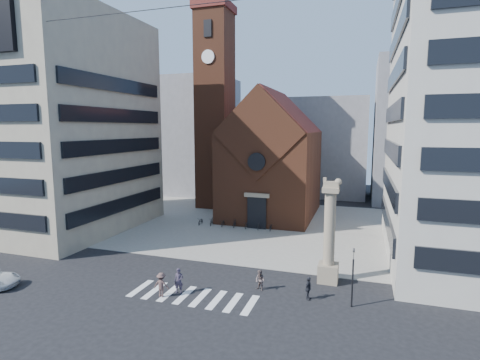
% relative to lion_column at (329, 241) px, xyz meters
% --- Properties ---
extents(ground, '(120.00, 120.00, 0.00)m').
position_rel_lion_column_xyz_m(ground, '(-10.01, -3.00, -3.46)').
color(ground, black).
rests_on(ground, ground).
extents(piazza, '(46.00, 30.00, 0.05)m').
position_rel_lion_column_xyz_m(piazza, '(-10.01, 16.00, -3.43)').
color(piazza, '#9C978E').
rests_on(piazza, ground).
extents(zebra_crossing, '(10.20, 3.20, 0.01)m').
position_rel_lion_column_xyz_m(zebra_crossing, '(-9.46, -6.00, -3.45)').
color(zebra_crossing, white).
rests_on(zebra_crossing, ground).
extents(church, '(12.00, 16.65, 18.00)m').
position_rel_lion_column_xyz_m(church, '(-10.01, 22.04, 4.53)').
color(church, brown).
rests_on(church, ground).
extents(campanile, '(5.50, 5.50, 31.20)m').
position_rel_lion_column_xyz_m(campanile, '(-20.01, 25.00, 12.28)').
color(campanile, brown).
rests_on(campanile, ground).
extents(building_left, '(18.00, 20.00, 26.00)m').
position_rel_lion_column_xyz_m(building_left, '(-34.01, 7.00, 9.54)').
color(building_left, tan).
rests_on(building_left, ground).
extents(bg_block_left, '(16.00, 14.00, 22.00)m').
position_rel_lion_column_xyz_m(bg_block_left, '(-30.01, 37.00, 7.54)').
color(bg_block_left, gray).
rests_on(bg_block_left, ground).
extents(bg_block_mid, '(14.00, 12.00, 18.00)m').
position_rel_lion_column_xyz_m(bg_block_mid, '(-4.01, 42.00, 5.54)').
color(bg_block_mid, gray).
rests_on(bg_block_mid, ground).
extents(bg_block_right, '(16.00, 14.00, 24.00)m').
position_rel_lion_column_xyz_m(bg_block_right, '(11.99, 39.00, 8.54)').
color(bg_block_right, gray).
rests_on(bg_block_right, ground).
extents(lion_column, '(1.63, 1.60, 8.68)m').
position_rel_lion_column_xyz_m(lion_column, '(0.00, 0.00, 0.00)').
color(lion_column, gray).
rests_on(lion_column, ground).
extents(traffic_light, '(0.13, 0.16, 4.30)m').
position_rel_lion_column_xyz_m(traffic_light, '(1.99, -4.00, -1.17)').
color(traffic_light, black).
rests_on(traffic_light, ground).
extents(pedestrian_0, '(0.78, 0.58, 1.95)m').
position_rel_lion_column_xyz_m(pedestrian_0, '(-10.69, -5.81, -2.48)').
color(pedestrian_0, '#302939').
rests_on(pedestrian_0, ground).
extents(pedestrian_1, '(0.98, 0.90, 1.63)m').
position_rel_lion_column_xyz_m(pedestrian_1, '(-4.90, -3.38, -2.64)').
color(pedestrian_1, '#63524F').
rests_on(pedestrian_1, ground).
extents(pedestrian_2, '(0.63, 1.08, 1.73)m').
position_rel_lion_column_xyz_m(pedestrian_2, '(-1.11, -3.79, -2.59)').
color(pedestrian_2, '#25262C').
rests_on(pedestrian_2, ground).
extents(pedestrian_3, '(1.26, 0.79, 1.86)m').
position_rel_lion_column_xyz_m(pedestrian_3, '(-11.64, -6.78, -2.52)').
color(pedestrian_3, brown).
rests_on(pedestrian_3, ground).
extents(scooter_0, '(0.73, 1.70, 0.87)m').
position_rel_lion_column_xyz_m(scooter_0, '(-17.56, 13.54, -2.97)').
color(scooter_0, black).
rests_on(scooter_0, piazza).
extents(scooter_1, '(0.60, 1.64, 0.97)m').
position_rel_lion_column_xyz_m(scooter_1, '(-15.98, 13.54, -2.92)').
color(scooter_1, black).
rests_on(scooter_1, piazza).
extents(scooter_2, '(0.73, 1.70, 0.87)m').
position_rel_lion_column_xyz_m(scooter_2, '(-14.40, 13.54, -2.97)').
color(scooter_2, black).
rests_on(scooter_2, piazza).
extents(scooter_3, '(0.60, 1.64, 0.97)m').
position_rel_lion_column_xyz_m(scooter_3, '(-12.83, 13.54, -2.92)').
color(scooter_3, black).
rests_on(scooter_3, piazza).
extents(scooter_4, '(0.73, 1.70, 0.87)m').
position_rel_lion_column_xyz_m(scooter_4, '(-11.25, 13.54, -2.97)').
color(scooter_4, black).
rests_on(scooter_4, piazza).
extents(scooter_5, '(0.60, 1.64, 0.97)m').
position_rel_lion_column_xyz_m(scooter_5, '(-9.67, 13.54, -2.92)').
color(scooter_5, black).
rests_on(scooter_5, piazza).
extents(scooter_6, '(0.73, 1.70, 0.87)m').
position_rel_lion_column_xyz_m(scooter_6, '(-8.10, 13.54, -2.97)').
color(scooter_6, black).
rests_on(scooter_6, piazza).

